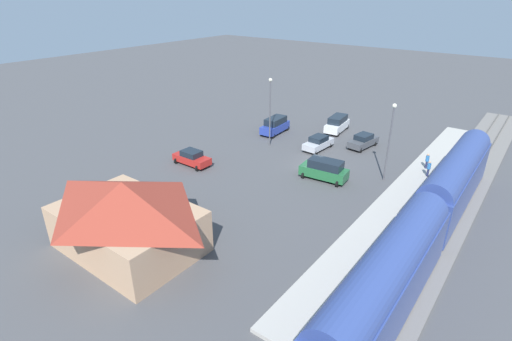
% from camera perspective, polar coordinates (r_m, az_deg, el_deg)
% --- Properties ---
extents(ground_plane, '(200.00, 200.00, 0.00)m').
position_cam_1_polar(ground_plane, '(44.85, 8.71, 0.48)').
color(ground_plane, '#4C4C4F').
extents(railway_track, '(4.80, 70.00, 0.30)m').
position_cam_1_polar(railway_track, '(40.93, 26.13, -4.30)').
color(railway_track, slate).
rests_on(railway_track, ground).
extents(platform, '(3.20, 46.00, 0.30)m').
position_cam_1_polar(platform, '(41.57, 20.85, -2.77)').
color(platform, '#B7B2A8').
rests_on(platform, ground).
extents(station_building, '(11.33, 8.03, 5.67)m').
position_cam_1_polar(station_building, '(31.04, -18.19, -6.10)').
color(station_building, tan).
rests_on(station_building, ground).
extents(pedestrian_on_platform, '(0.36, 0.36, 1.71)m').
position_cam_1_polar(pedestrian_on_platform, '(46.82, 23.46, 1.40)').
color(pedestrian_on_platform, '#23284C').
rests_on(pedestrian_on_platform, platform).
extents(pedestrian_waiting_far, '(0.36, 0.36, 1.71)m').
position_cam_1_polar(pedestrian_waiting_far, '(44.87, 23.66, 0.37)').
color(pedestrian_waiting_far, '#23284C').
rests_on(pedestrian_waiting_far, platform).
extents(suv_white, '(2.44, 5.07, 2.22)m').
position_cam_1_polar(suv_white, '(56.44, 11.63, 6.64)').
color(suv_white, white).
rests_on(suv_white, ground).
extents(suv_blue, '(2.28, 5.02, 2.22)m').
position_cam_1_polar(suv_blue, '(54.71, 2.77, 6.54)').
color(suv_blue, '#283D9E').
rests_on(suv_blue, ground).
extents(suv_green, '(5.06, 2.73, 2.22)m').
position_cam_1_polar(suv_green, '(41.64, 9.84, 0.16)').
color(suv_green, '#236638').
rests_on(suv_green, ground).
extents(sedan_red, '(4.52, 2.31, 1.74)m').
position_cam_1_polar(sedan_red, '(45.15, -9.25, 1.83)').
color(sedan_red, red).
rests_on(sedan_red, ground).
extents(sedan_charcoal, '(2.49, 4.72, 1.74)m').
position_cam_1_polar(sedan_charcoal, '(51.44, 15.21, 4.16)').
color(sedan_charcoal, '#47494F').
rests_on(sedan_charcoal, ground).
extents(sedan_silver, '(2.14, 4.61, 1.74)m').
position_cam_1_polar(sedan_silver, '(49.62, 8.99, 3.98)').
color(sedan_silver, silver).
rests_on(sedan_silver, ground).
extents(light_pole_near_platform, '(0.44, 0.44, 8.19)m').
position_cam_1_polar(light_pole_near_platform, '(41.62, 18.81, 5.04)').
color(light_pole_near_platform, '#515156').
rests_on(light_pole_near_platform, ground).
extents(light_pole_lot_center, '(0.44, 0.44, 8.56)m').
position_cam_1_polar(light_pole_lot_center, '(48.97, 2.05, 9.46)').
color(light_pole_lot_center, '#515156').
rests_on(light_pole_lot_center, ground).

